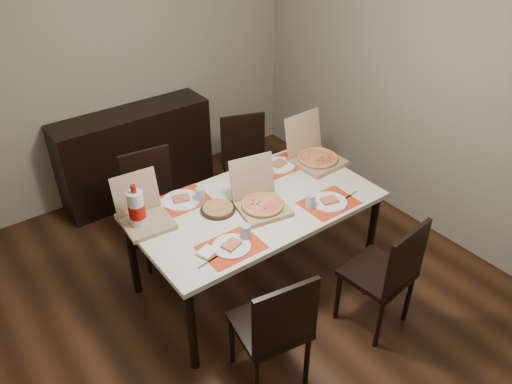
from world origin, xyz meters
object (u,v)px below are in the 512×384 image
at_px(chair_far_right, 247,161).
at_px(pizza_box_center, 260,202).
at_px(chair_near_right, 387,272).
at_px(soda_bottle, 137,210).
at_px(chair_far_left, 154,201).
at_px(chair_near_left, 275,327).
at_px(dining_table, 256,211).
at_px(sideboard, 136,154).
at_px(dip_bowl, 259,184).

relative_size(chair_far_right, pizza_box_center, 2.13).
bearing_deg(chair_near_right, pizza_box_center, 117.31).
relative_size(chair_far_right, soda_bottle, 2.73).
height_order(chair_near_right, pizza_box_center, pizza_box_center).
height_order(chair_near_right, chair_far_left, same).
xyz_separation_m(chair_near_left, chair_near_right, (0.92, -0.08, 0.00)).
bearing_deg(chair_near_right, dining_table, 115.14).
distance_m(sideboard, chair_far_left, 0.96).
bearing_deg(dining_table, dip_bowl, 47.60).
distance_m(sideboard, dip_bowl, 1.63).
relative_size(chair_far_left, chair_far_right, 1.00).
height_order(dining_table, chair_far_left, chair_far_left).
bearing_deg(dining_table, chair_far_left, 119.55).
xyz_separation_m(chair_near_left, soda_bottle, (-0.33, 1.10, 0.38)).
distance_m(chair_near_left, soda_bottle, 1.21).
relative_size(dining_table, pizza_box_center, 4.12).
relative_size(chair_near_left, chair_near_right, 1.00).
xyz_separation_m(chair_far_right, soda_bottle, (-1.36, -0.63, 0.38)).
bearing_deg(chair_near_left, soda_bottle, 106.95).
height_order(chair_far_left, dip_bowl, chair_far_left).
height_order(sideboard, chair_near_left, chair_near_left).
relative_size(pizza_box_center, soda_bottle, 1.28).
distance_m(chair_near_left, dip_bowl, 1.23).
xyz_separation_m(chair_far_right, pizza_box_center, (-0.56, -0.95, 0.29)).
xyz_separation_m(chair_near_right, chair_far_left, (-0.89, 1.73, 0.00)).
bearing_deg(chair_far_right, pizza_box_center, -120.37).
bearing_deg(sideboard, chair_near_left, -96.46).
xyz_separation_m(chair_near_right, pizza_box_center, (-0.44, 0.86, 0.29)).
bearing_deg(chair_far_left, chair_near_left, -90.88).
relative_size(chair_near_right, pizza_box_center, 2.13).
height_order(chair_near_left, dip_bowl, chair_near_left).
bearing_deg(chair_near_right, chair_near_left, 174.78).
distance_m(sideboard, dining_table, 1.76).
relative_size(chair_near_right, dip_bowl, 8.02).
xyz_separation_m(dining_table, dip_bowl, (0.16, 0.17, 0.08)).
distance_m(chair_far_right, pizza_box_center, 1.14).
relative_size(dining_table, chair_near_right, 1.94).
bearing_deg(chair_near_right, chair_far_left, 117.24).
bearing_deg(sideboard, chair_far_right, -48.97).
height_order(chair_far_left, soda_bottle, soda_bottle).
height_order(chair_near_right, dip_bowl, chair_near_right).
bearing_deg(chair_far_right, sideboard, 131.03).
xyz_separation_m(sideboard, dining_table, (0.19, -1.73, 0.23)).
xyz_separation_m(sideboard, chair_far_left, (-0.27, -0.92, 0.06)).
relative_size(dip_bowl, soda_bottle, 0.34).
relative_size(sideboard, chair_far_right, 1.61).
bearing_deg(chair_far_left, soda_bottle, -123.09).
relative_size(dining_table, chair_near_left, 1.94).
xyz_separation_m(dining_table, soda_bottle, (-0.82, 0.25, 0.21)).
bearing_deg(pizza_box_center, dining_table, 81.84).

